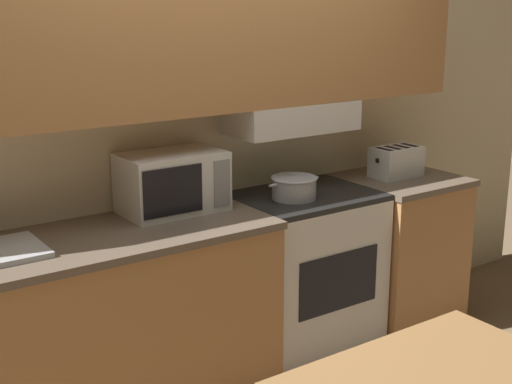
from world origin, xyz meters
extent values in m
plane|color=#7F664C|center=(0.00, 0.00, 0.00)|extent=(16.00, 16.00, 0.00)
cube|color=beige|center=(0.00, 0.03, 1.27)|extent=(5.59, 0.05, 2.55)
cube|color=#B27A47|center=(0.00, -0.16, 1.71)|extent=(3.19, 0.32, 0.57)
cube|color=silver|center=(0.57, -0.16, 1.34)|extent=(0.72, 0.34, 0.16)
cube|color=#B27A47|center=(-0.71, -0.31, 0.45)|extent=(1.76, 0.63, 0.90)
cube|color=brown|center=(-0.71, -0.31, 0.92)|extent=(1.78, 0.65, 0.04)
cube|color=#B27A47|center=(1.28, -0.31, 0.45)|extent=(0.63, 0.63, 0.90)
cube|color=brown|center=(1.28, -0.31, 0.92)|extent=(0.65, 0.65, 0.04)
cube|color=silver|center=(0.57, -0.29, 0.45)|extent=(0.76, 0.59, 0.91)
cube|color=black|center=(0.57, -0.29, 0.92)|extent=(0.76, 0.59, 0.03)
cube|color=black|center=(0.57, -0.59, 0.52)|extent=(0.53, 0.01, 0.32)
cylinder|color=black|center=(0.40, -0.41, 0.93)|extent=(0.11, 0.11, 0.01)
cylinder|color=black|center=(0.74, -0.41, 0.93)|extent=(0.11, 0.11, 0.01)
cylinder|color=black|center=(0.40, -0.18, 0.93)|extent=(0.11, 0.11, 0.01)
cylinder|color=black|center=(0.74, -0.18, 0.93)|extent=(0.11, 0.11, 0.01)
cylinder|color=#B7BABF|center=(0.46, -0.33, 0.99)|extent=(0.24, 0.24, 0.12)
torus|color=#B7BABF|center=(0.46, -0.33, 1.05)|extent=(0.25, 0.25, 0.01)
cylinder|color=#B7BABF|center=(0.32, -0.33, 1.03)|extent=(0.05, 0.01, 0.01)
cylinder|color=#B7BABF|center=(0.60, -0.33, 1.03)|extent=(0.05, 0.01, 0.01)
cube|color=silver|center=(-0.18, -0.17, 1.08)|extent=(0.50, 0.31, 0.30)
cube|color=black|center=(-0.26, -0.33, 1.08)|extent=(0.31, 0.01, 0.23)
cube|color=gray|center=(0.01, -0.33, 1.08)|extent=(0.09, 0.01, 0.23)
cube|color=silver|center=(1.26, -0.29, 1.03)|extent=(0.30, 0.18, 0.18)
cube|color=black|center=(1.10, -0.29, 1.05)|extent=(0.01, 0.02, 0.02)
cube|color=black|center=(1.15, -0.29, 1.11)|extent=(0.04, 0.13, 0.01)
cube|color=black|center=(1.22, -0.29, 1.11)|extent=(0.04, 0.13, 0.01)
cube|color=black|center=(1.29, -0.29, 1.11)|extent=(0.04, 0.13, 0.01)
cube|color=black|center=(1.36, -0.29, 1.11)|extent=(0.04, 0.13, 0.01)
camera|label=1|loc=(-1.79, -3.20, 1.95)|focal=50.00mm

